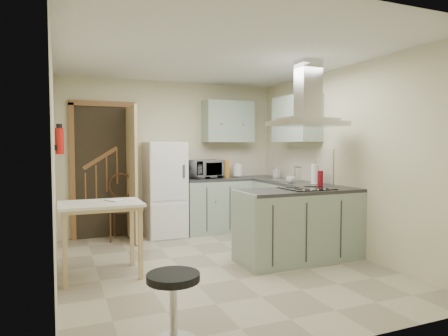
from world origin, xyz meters
name	(u,v)px	position (x,y,z in m)	size (l,w,h in m)	color
floor	(219,266)	(0.00, 0.00, 0.00)	(4.20, 4.20, 0.00)	tan
ceiling	(219,55)	(0.00, 0.00, 2.50)	(4.20, 4.20, 0.00)	silver
back_wall	(172,157)	(0.00, 2.10, 1.25)	(3.60, 3.60, 0.00)	beige
left_wall	(54,165)	(-1.80, 0.00, 1.25)	(4.20, 4.20, 0.00)	beige
right_wall	(341,160)	(1.80, 0.00, 1.25)	(4.20, 4.20, 0.00)	beige
doorway	(104,171)	(-1.10, 2.07, 1.05)	(1.10, 0.12, 2.10)	brown
fridge	(165,189)	(-0.20, 1.80, 0.75)	(0.60, 0.60, 1.50)	white
counter_back	(215,205)	(0.66, 1.80, 0.45)	(1.08, 0.60, 0.90)	#9EB2A0
counter_right	(279,208)	(1.50, 1.12, 0.45)	(0.60, 1.95, 0.90)	#9EB2A0
splashback	(225,162)	(0.96, 2.09, 1.15)	(1.68, 0.02, 0.50)	beige
wall_cabinet_back	(228,122)	(0.95, 1.93, 1.85)	(0.85, 0.35, 0.70)	#9EB2A0
wall_cabinet_right	(296,119)	(1.62, 0.85, 1.85)	(0.35, 0.90, 0.70)	#9EB2A0
peninsula	(300,225)	(1.02, -0.18, 0.45)	(1.55, 0.65, 0.90)	#9EB2A0
hob	(307,188)	(1.12, -0.18, 0.91)	(0.58, 0.50, 0.01)	black
extractor_hood	(308,124)	(1.12, -0.18, 1.72)	(0.90, 0.55, 0.10)	silver
sink	(285,180)	(1.50, 0.95, 0.91)	(0.45, 0.40, 0.01)	silver
fire_extinguisher	(60,141)	(-1.74, 0.90, 1.50)	(0.10, 0.10, 0.32)	#B2140F
drop_leaf_table	(101,239)	(-1.34, 0.14, 0.41)	(0.88, 0.66, 0.82)	tan
bentwood_chair	(123,210)	(-0.86, 1.76, 0.46)	(0.41, 0.41, 0.92)	#4D1E19
stool	(173,308)	(-1.01, -1.62, 0.26)	(0.39, 0.39, 0.52)	black
microwave	(205,169)	(0.51, 1.87, 1.05)	(0.54, 0.37, 0.30)	black
kettle	(238,170)	(1.09, 1.84, 1.02)	(0.17, 0.17, 0.24)	white
cereal_box	(227,169)	(0.91, 1.89, 1.05)	(0.08, 0.20, 0.30)	orange
soap_bottle	(277,172)	(1.65, 1.47, 1.00)	(0.09, 0.09, 0.19)	#AEADB9
paper_towel	(315,174)	(1.58, 0.28, 1.05)	(0.11, 0.11, 0.29)	white
cup	(291,180)	(1.34, 0.54, 0.95)	(0.12, 0.12, 0.10)	silver
red_bottle	(320,179)	(1.43, -0.03, 1.01)	(0.07, 0.07, 0.21)	maroon
book	(110,198)	(-1.24, 0.17, 0.87)	(0.15, 0.21, 0.09)	#A13C35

